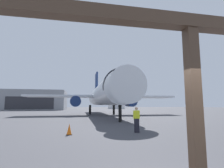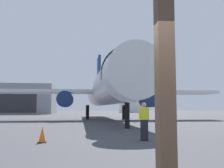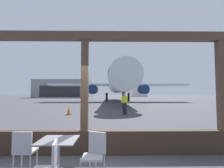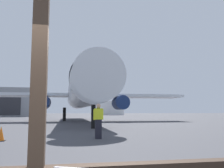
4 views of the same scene
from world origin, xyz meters
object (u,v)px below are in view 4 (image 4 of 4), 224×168
object	(u,v)px
airplane	(83,93)
fuel_storage_tank	(112,108)
ground_crew_worker	(98,120)
traffic_cone	(1,134)

from	to	relation	value
airplane	fuel_storage_tank	world-z (taller)	airplane
airplane	ground_crew_worker	size ratio (longest dim) A/B	19.55
fuel_storage_tank	ground_crew_worker	bearing A→B (deg)	-101.13
airplane	traffic_cone	bearing A→B (deg)	-103.82
ground_crew_worker	traffic_cone	xyz separation A→B (m)	(-4.51, -0.07, -0.58)
airplane	fuel_storage_tank	size ratio (longest dim) A/B	3.79
ground_crew_worker	traffic_cone	distance (m)	4.54
traffic_cone	fuel_storage_tank	distance (m)	79.04
ground_crew_worker	fuel_storage_tank	distance (m)	77.97
airplane	traffic_cone	distance (m)	21.39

